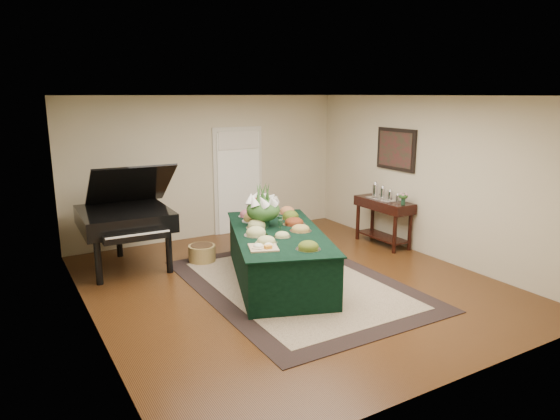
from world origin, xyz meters
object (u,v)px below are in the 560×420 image
floral_centerpiece (263,206)px  grand_piano (125,217)px  buffet_table (278,255)px  mahogany_sideboard (384,210)px

floral_centerpiece → grand_piano: (-1.75, 1.32, -0.24)m
buffet_table → mahogany_sideboard: (2.58, 0.59, 0.27)m
buffet_table → floral_centerpiece: 0.78m
buffet_table → floral_centerpiece: (-0.04, 0.37, 0.69)m
grand_piano → mahogany_sideboard: size_ratio=1.40×
grand_piano → mahogany_sideboard: 4.51m
buffet_table → mahogany_sideboard: size_ratio=2.48×
floral_centerpiece → grand_piano: bearing=143.0°
floral_centerpiece → mahogany_sideboard: bearing=4.8°
grand_piano → mahogany_sideboard: bearing=-14.1°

